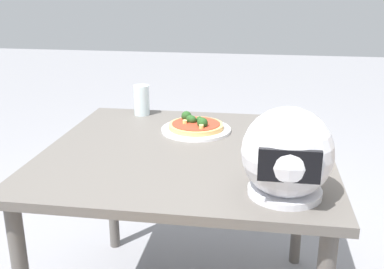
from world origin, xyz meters
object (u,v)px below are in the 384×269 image
object	(u,v)px
pizza	(195,125)
motorcycle_helmet	(287,155)
drinking_glass	(142,100)
dining_table	(188,169)

from	to	relation	value
pizza	motorcycle_helmet	world-z (taller)	motorcycle_helmet
motorcycle_helmet	drinking_glass	size ratio (longest dim) A/B	1.90
pizza	motorcycle_helmet	distance (m)	0.64
pizza	drinking_glass	size ratio (longest dim) A/B	1.65
motorcycle_helmet	drinking_glass	xyz separation A→B (m)	(0.61, -0.74, -0.05)
pizza	drinking_glass	distance (m)	0.34
pizza	drinking_glass	xyz separation A→B (m)	(0.27, -0.20, 0.04)
dining_table	motorcycle_helmet	world-z (taller)	motorcycle_helmet
motorcycle_helmet	pizza	bearing A→B (deg)	-57.97
dining_table	motorcycle_helmet	size ratio (longest dim) A/B	3.99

